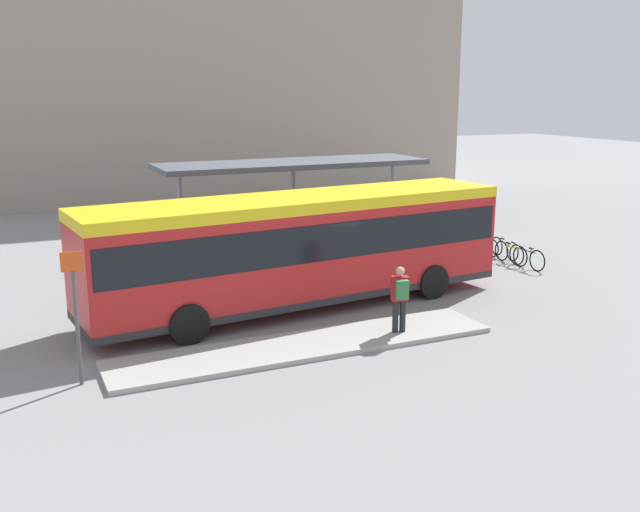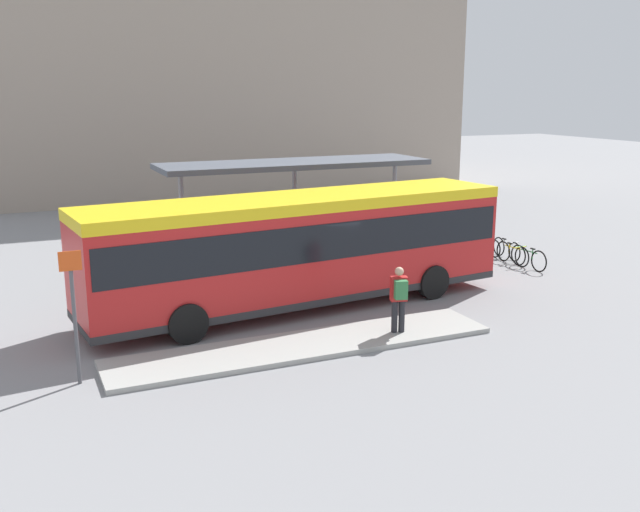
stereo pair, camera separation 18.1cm
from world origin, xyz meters
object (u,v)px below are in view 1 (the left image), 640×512
bicycle_green (527,257)px  platform_sign (76,312)px  bicycle_white (505,248)px  city_bus (300,243)px  pedestrian_waiting (400,295)px  potted_planter_near_shelter (390,251)px  bicycle_blue (486,245)px  bicycle_yellow (511,253)px

bicycle_green → platform_sign: (-14.88, -3.95, 1.19)m
bicycle_white → platform_sign: (-15.15, -5.44, 1.20)m
city_bus → pedestrian_waiting: (1.22, -3.27, -0.76)m
pedestrian_waiting → platform_sign: platform_sign is taller
potted_planter_near_shelter → platform_sign: platform_sign is taller
bicycle_blue → bicycle_yellow: bearing=178.2°
pedestrian_waiting → bicycle_white: pedestrian_waiting is taller
potted_planter_near_shelter → platform_sign: (-10.39, -5.41, 0.84)m
city_bus → bicycle_blue: (8.69, 3.15, -1.49)m
bicycle_green → bicycle_blue: 2.25m
bicycle_green → potted_planter_near_shelter: size_ratio=1.22×
pedestrian_waiting → potted_planter_near_shelter: pedestrian_waiting is taller
city_bus → bicycle_white: bearing=8.8°
bicycle_yellow → potted_planter_near_shelter: (-4.42, 0.72, 0.36)m
potted_planter_near_shelter → city_bus: bearing=-150.6°
pedestrian_waiting → bicycle_yellow: 8.91m
potted_planter_near_shelter → bicycle_blue: bearing=9.9°
city_bus → bicycle_green: bearing=-0.3°
bicycle_blue → pedestrian_waiting: bearing=131.6°
pedestrian_waiting → bicycle_green: 8.58m
city_bus → potted_planter_near_shelter: size_ratio=8.65×
pedestrian_waiting → bicycle_yellow: (7.40, 4.92, -0.69)m
bicycle_white → platform_sign: platform_sign is taller
pedestrian_waiting → platform_sign: (-7.41, 0.22, 0.50)m
bicycle_green → potted_planter_near_shelter: (-4.49, 1.47, 0.35)m
bicycle_white → bicycle_yellow: bearing=-20.7°
bicycle_white → potted_planter_near_shelter: (-4.75, -0.03, 0.37)m
bicycle_white → city_bus: bearing=-71.7°
bicycle_yellow → potted_planter_near_shelter: 4.49m
pedestrian_waiting → bicycle_blue: pedestrian_waiting is taller
city_bus → platform_sign: city_bus is taller
bicycle_yellow → bicycle_white: bearing=154.6°
pedestrian_waiting → bicycle_blue: (7.47, 6.42, -0.72)m
city_bus → bicycle_white: city_bus is taller
pedestrian_waiting → bicycle_white: 9.61m
city_bus → potted_planter_near_shelter: (4.20, 2.36, -1.10)m
pedestrian_waiting → platform_sign: bearing=104.2°
pedestrian_waiting → potted_planter_near_shelter: bearing=-11.9°
bicycle_yellow → platform_sign: platform_sign is taller
city_bus → bicycle_green: size_ratio=7.07×
bicycle_yellow → bicycle_blue: bearing=176.0°
bicycle_white → platform_sign: size_ratio=0.58×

